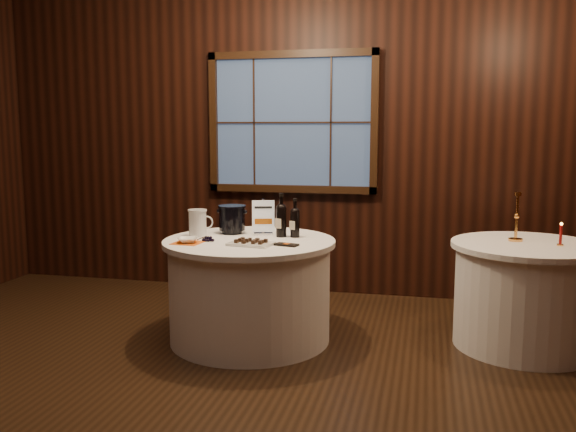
% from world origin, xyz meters
% --- Properties ---
extents(ground, '(6.00, 6.00, 0.00)m').
position_xyz_m(ground, '(0.00, 0.00, 0.00)').
color(ground, black).
rests_on(ground, ground).
extents(back_wall, '(6.00, 0.10, 3.00)m').
position_xyz_m(back_wall, '(0.00, 2.48, 1.54)').
color(back_wall, black).
rests_on(back_wall, ground).
extents(main_table, '(1.28, 1.28, 0.77)m').
position_xyz_m(main_table, '(0.00, 1.00, 0.39)').
color(main_table, white).
rests_on(main_table, ground).
extents(side_table, '(1.08, 1.08, 0.77)m').
position_xyz_m(side_table, '(2.00, 1.30, 0.39)').
color(side_table, white).
rests_on(side_table, ground).
extents(sign_stand, '(0.17, 0.12, 0.28)m').
position_xyz_m(sign_stand, '(0.04, 1.23, 0.87)').
color(sign_stand, silver).
rests_on(sign_stand, main_table).
extents(port_bottle_left, '(0.08, 0.09, 0.33)m').
position_xyz_m(port_bottle_left, '(0.20, 1.17, 0.91)').
color(port_bottle_left, black).
rests_on(port_bottle_left, main_table).
extents(port_bottle_right, '(0.07, 0.08, 0.30)m').
position_xyz_m(port_bottle_right, '(0.31, 1.18, 0.90)').
color(port_bottle_right, black).
rests_on(port_bottle_right, main_table).
extents(ice_bucket, '(0.22, 0.22, 0.22)m').
position_xyz_m(ice_bucket, '(-0.21, 1.24, 0.89)').
color(ice_bucket, black).
rests_on(ice_bucket, main_table).
extents(chocolate_plate, '(0.33, 0.25, 0.04)m').
position_xyz_m(chocolate_plate, '(0.07, 0.79, 0.79)').
color(chocolate_plate, white).
rests_on(chocolate_plate, main_table).
extents(chocolate_box, '(0.18, 0.12, 0.01)m').
position_xyz_m(chocolate_box, '(0.32, 0.83, 0.78)').
color(chocolate_box, black).
rests_on(chocolate_box, main_table).
extents(grape_bunch, '(0.15, 0.07, 0.03)m').
position_xyz_m(grape_bunch, '(-0.27, 0.87, 0.79)').
color(grape_bunch, black).
rests_on(grape_bunch, main_table).
extents(glass_pitcher, '(0.19, 0.15, 0.21)m').
position_xyz_m(glass_pitcher, '(-0.42, 1.05, 0.88)').
color(glass_pitcher, white).
rests_on(glass_pitcher, main_table).
extents(orange_napkin, '(0.21, 0.21, 0.00)m').
position_xyz_m(orange_napkin, '(-0.39, 0.77, 0.77)').
color(orange_napkin, '#DA5A12').
rests_on(orange_napkin, main_table).
extents(cracker_bowl, '(0.19, 0.19, 0.04)m').
position_xyz_m(cracker_bowl, '(-0.39, 0.77, 0.79)').
color(cracker_bowl, white).
rests_on(cracker_bowl, orange_napkin).
extents(brass_candlestick, '(0.10, 0.10, 0.36)m').
position_xyz_m(brass_candlestick, '(1.92, 1.38, 0.90)').
color(brass_candlestick, gold).
rests_on(brass_candlestick, side_table).
extents(red_candle, '(0.04, 0.04, 0.17)m').
position_xyz_m(red_candle, '(2.20, 1.26, 0.84)').
color(red_candle, gold).
rests_on(red_candle, side_table).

